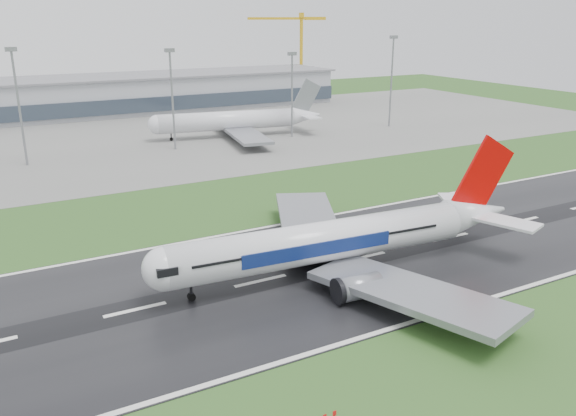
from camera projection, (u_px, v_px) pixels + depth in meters
ground at (261, 281)px, 92.53m from camera, size 520.00×520.00×0.00m
runway at (261, 281)px, 92.52m from camera, size 400.00×45.00×0.10m
apron at (98, 141)px, 196.70m from camera, size 400.00×130.00×0.08m
terminal at (66, 98)px, 244.37m from camera, size 240.00×36.00×15.00m
main_airliner at (348, 214)px, 93.36m from camera, size 70.66×67.75×19.52m
parked_airliner at (234, 110)px, 201.13m from camera, size 71.52×68.00×18.34m
tower_crane at (301, 54)px, 308.40m from camera, size 42.35×9.29×42.18m
runway_sign at (471, 322)px, 79.19m from camera, size 2.30×0.80×1.04m
floodmast_2 at (20, 110)px, 159.86m from camera, size 0.64×0.64×31.19m
floodmast_3 at (173, 102)px, 179.87m from camera, size 0.64×0.64×29.82m
floodmast_4 at (292, 97)px, 199.47m from camera, size 0.64×0.64×27.64m
floodmast_5 at (391, 84)px, 218.14m from camera, size 0.64×0.64×32.34m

